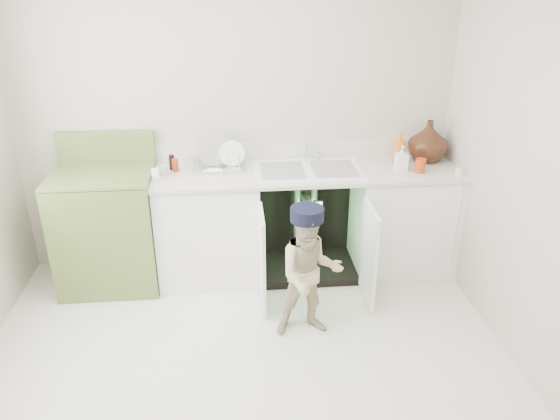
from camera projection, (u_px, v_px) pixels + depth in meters
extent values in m
plane|color=beige|center=(247.00, 368.00, 3.53)|extent=(3.50, 3.50, 0.00)
cube|color=beige|center=(236.00, 119.00, 4.37)|extent=(3.50, 2.50, 0.02)
cube|color=beige|center=(254.00, 379.00, 1.65)|extent=(3.50, 2.50, 0.02)
cube|color=beige|center=(543.00, 180.00, 3.16)|extent=(2.50, 3.00, 0.02)
cube|color=white|center=(209.00, 228.00, 4.42)|extent=(0.80, 0.60, 0.86)
cube|color=white|center=(402.00, 220.00, 4.55)|extent=(0.80, 0.60, 0.86)
cube|color=black|center=(303.00, 210.00, 4.73)|extent=(0.80, 0.06, 0.86)
cube|color=black|center=(306.00, 266.00, 4.65)|extent=(0.80, 0.60, 0.06)
cylinder|color=gray|center=(297.00, 217.00, 4.56)|extent=(0.05, 0.05, 0.70)
cylinder|color=gray|center=(314.00, 216.00, 4.57)|extent=(0.05, 0.05, 0.70)
cylinder|color=gray|center=(307.00, 200.00, 4.45)|extent=(0.07, 0.18, 0.07)
cube|color=white|center=(262.00, 260.00, 4.01)|extent=(0.03, 0.40, 0.76)
cube|color=white|center=(369.00, 255.00, 4.08)|extent=(0.02, 0.40, 0.76)
cube|color=silver|center=(308.00, 172.00, 4.30)|extent=(2.44, 0.64, 0.03)
cube|color=silver|center=(304.00, 150.00, 4.52)|extent=(2.44, 0.02, 0.15)
cube|color=white|center=(308.00, 171.00, 4.29)|extent=(0.85, 0.55, 0.02)
cube|color=gray|center=(282.00, 171.00, 4.27)|extent=(0.34, 0.40, 0.01)
cube|color=gray|center=(334.00, 169.00, 4.30)|extent=(0.34, 0.40, 0.01)
cylinder|color=silver|center=(305.00, 151.00, 4.45)|extent=(0.03, 0.03, 0.17)
cylinder|color=silver|center=(306.00, 144.00, 4.37)|extent=(0.02, 0.14, 0.02)
cylinder|color=silver|center=(318.00, 156.00, 4.48)|extent=(0.04, 0.04, 0.06)
cylinder|color=white|center=(456.00, 222.00, 4.25)|extent=(0.01, 0.01, 0.70)
cube|color=white|center=(459.00, 172.00, 4.17)|extent=(0.04, 0.02, 0.06)
cube|color=silver|center=(219.00, 167.00, 4.34)|extent=(0.41, 0.28, 0.02)
cylinder|color=silver|center=(214.00, 157.00, 4.32)|extent=(0.26, 0.09, 0.25)
cylinder|color=white|center=(232.00, 159.00, 4.32)|extent=(0.20, 0.05, 0.20)
cylinder|color=silver|center=(196.00, 164.00, 4.20)|extent=(0.01, 0.01, 0.12)
cylinder|color=silver|center=(207.00, 163.00, 4.21)|extent=(0.01, 0.01, 0.12)
cylinder|color=silver|center=(218.00, 163.00, 4.22)|extent=(0.01, 0.01, 0.12)
cylinder|color=silver|center=(229.00, 163.00, 4.22)|extent=(0.01, 0.01, 0.12)
cylinder|color=silver|center=(240.00, 162.00, 4.23)|extent=(0.01, 0.01, 0.12)
imported|color=#462314|center=(428.00, 141.00, 4.43)|extent=(0.32, 0.32, 0.34)
imported|color=orange|center=(400.00, 148.00, 4.39)|extent=(0.10, 0.10, 0.26)
imported|color=white|center=(402.00, 158.00, 4.25)|extent=(0.09, 0.09, 0.20)
cylinder|color=red|center=(420.00, 166.00, 4.23)|extent=(0.08, 0.08, 0.11)
cylinder|color=#A82D0E|center=(175.00, 165.00, 4.25)|extent=(0.05, 0.05, 0.10)
cylinder|color=#BAB088|center=(164.00, 170.00, 4.18)|extent=(0.06, 0.06, 0.08)
cylinder|color=black|center=(172.00, 162.00, 4.28)|extent=(0.04, 0.04, 0.12)
cube|color=white|center=(156.00, 175.00, 4.08)|extent=(0.05, 0.05, 0.09)
cube|color=olive|center=(109.00, 230.00, 4.32)|extent=(0.76, 0.65, 0.92)
cube|color=olive|center=(101.00, 174.00, 4.12)|extent=(0.76, 0.65, 0.02)
cube|color=olive|center=(106.00, 146.00, 4.32)|extent=(0.76, 0.06, 0.24)
cylinder|color=black|center=(69.00, 183.00, 3.96)|extent=(0.17, 0.17, 0.02)
cylinder|color=silver|center=(69.00, 182.00, 3.96)|extent=(0.20, 0.20, 0.01)
cylinder|color=black|center=(80.00, 168.00, 4.25)|extent=(0.17, 0.17, 0.02)
cylinder|color=silver|center=(80.00, 167.00, 4.25)|extent=(0.20, 0.20, 0.01)
cylinder|color=black|center=(123.00, 181.00, 3.99)|extent=(0.17, 0.17, 0.02)
cylinder|color=silver|center=(123.00, 180.00, 3.99)|extent=(0.20, 0.20, 0.01)
cylinder|color=black|center=(130.00, 166.00, 4.28)|extent=(0.17, 0.17, 0.02)
cylinder|color=silver|center=(130.00, 165.00, 4.28)|extent=(0.20, 0.20, 0.01)
imported|color=#C4B58D|center=(310.00, 274.00, 3.70)|extent=(0.48, 0.38, 0.94)
cylinder|color=black|center=(311.00, 215.00, 3.51)|extent=(0.23, 0.23, 0.09)
cube|color=black|center=(308.00, 214.00, 3.62)|extent=(0.17, 0.10, 0.01)
cube|color=black|center=(318.00, 209.00, 4.06)|extent=(0.07, 0.01, 0.14)
cube|color=#26F23F|center=(318.00, 209.00, 4.05)|extent=(0.06, 0.00, 0.12)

